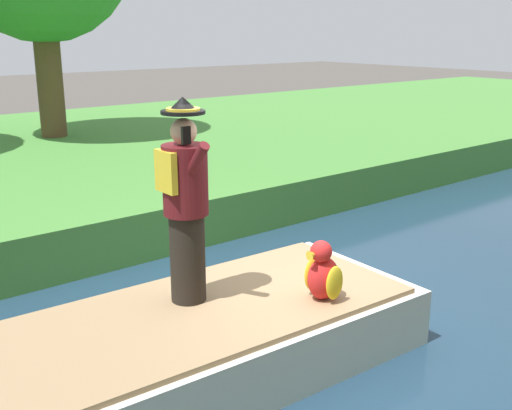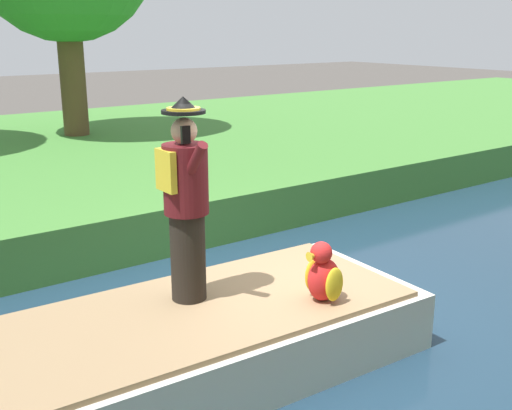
{
  "view_description": "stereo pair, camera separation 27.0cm",
  "coord_description": "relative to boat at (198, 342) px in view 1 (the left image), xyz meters",
  "views": [
    {
      "loc": [
        4.24,
        -4.02,
        3.11
      ],
      "look_at": [
        0.14,
        -0.7,
        1.61
      ],
      "focal_mm": 43.67,
      "sensor_mm": 36.0,
      "label": 1
    },
    {
      "loc": [
        4.41,
        -3.8,
        3.11
      ],
      "look_at": [
        0.14,
        -0.7,
        1.61
      ],
      "focal_mm": 43.67,
      "sensor_mm": 36.0,
      "label": 2
    }
  ],
  "objects": [
    {
      "name": "grass_bank_near",
      "position": [
        -8.23,
        1.25,
        -0.01
      ],
      "size": [
        11.02,
        48.0,
        0.79
      ],
      "primitive_type": "cube",
      "color": "#478438",
      "rests_on": "ground"
    },
    {
      "name": "ground_plane",
      "position": [
        0.0,
        1.25,
        -0.4
      ],
      "size": [
        80.0,
        80.0,
        0.0
      ],
      "primitive_type": "plane",
      "color": "#4C4742"
    },
    {
      "name": "person_pirate",
      "position": [
        -0.24,
        0.06,
        1.23
      ],
      "size": [
        0.61,
        0.42,
        1.85
      ],
      "rotation": [
        0.0,
        0.0,
        -0.2
      ],
      "color": "black",
      "rests_on": "boat"
    },
    {
      "name": "canal_water",
      "position": [
        0.0,
        1.25,
        -0.35
      ],
      "size": [
        5.44,
        48.0,
        0.1
      ],
      "primitive_type": "cube",
      "color": "#1E384C",
      "rests_on": "ground"
    },
    {
      "name": "parrot_plush",
      "position": [
        0.52,
        1.03,
        0.55
      ],
      "size": [
        0.36,
        0.34,
        0.57
      ],
      "color": "red",
      "rests_on": "boat"
    },
    {
      "name": "boat",
      "position": [
        0.0,
        0.0,
        0.0
      ],
      "size": [
        1.98,
        4.27,
        0.61
      ],
      "color": "silver",
      "rests_on": "canal_water"
    }
  ]
}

